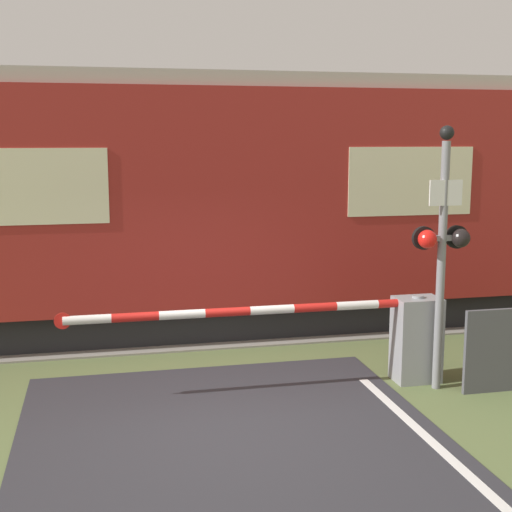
# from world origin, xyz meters

# --- Properties ---
(ground_plane) EXTENTS (80.00, 80.00, 0.00)m
(ground_plane) POSITION_xyz_m (0.00, 0.00, 0.00)
(ground_plane) COLOR #5B6B3D
(track_bed) EXTENTS (36.00, 3.20, 0.13)m
(track_bed) POSITION_xyz_m (0.00, 4.43, 0.02)
(track_bed) COLOR gray
(track_bed) RESTS_ON ground_plane
(train) EXTENTS (21.11, 3.02, 4.26)m
(train) POSITION_xyz_m (3.56, 4.43, 2.18)
(train) COLOR black
(train) RESTS_ON ground_plane
(crossing_barrier) EXTENTS (4.99, 0.44, 1.19)m
(crossing_barrier) POSITION_xyz_m (2.42, 0.88, 0.66)
(crossing_barrier) COLOR gray
(crossing_barrier) RESTS_ON ground_plane
(signal_post) EXTENTS (0.76, 0.26, 3.41)m
(signal_post) POSITION_xyz_m (2.92, 0.54, 1.94)
(signal_post) COLOR gray
(signal_post) RESTS_ON ground_plane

